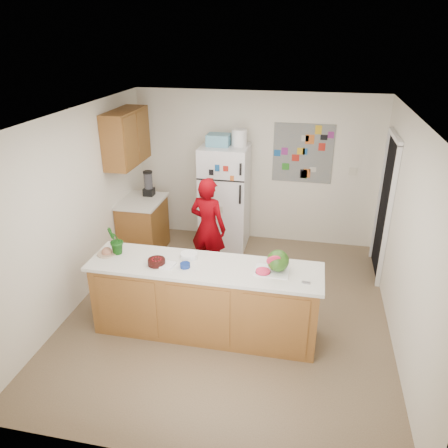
% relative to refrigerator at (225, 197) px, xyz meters
% --- Properties ---
extents(floor, '(4.00, 4.50, 0.02)m').
position_rel_refrigerator_xyz_m(floor, '(0.45, -1.88, -0.86)').
color(floor, brown).
rests_on(floor, ground).
extents(wall_back, '(4.00, 0.02, 2.50)m').
position_rel_refrigerator_xyz_m(wall_back, '(0.45, 0.38, 0.40)').
color(wall_back, beige).
rests_on(wall_back, ground).
extents(wall_left, '(0.02, 4.50, 2.50)m').
position_rel_refrigerator_xyz_m(wall_left, '(-1.56, -1.88, 0.40)').
color(wall_left, beige).
rests_on(wall_left, ground).
extents(wall_right, '(0.02, 4.50, 2.50)m').
position_rel_refrigerator_xyz_m(wall_right, '(2.46, -1.88, 0.40)').
color(wall_right, beige).
rests_on(wall_right, ground).
extents(ceiling, '(4.00, 4.50, 0.02)m').
position_rel_refrigerator_xyz_m(ceiling, '(0.45, -1.88, 1.66)').
color(ceiling, white).
rests_on(ceiling, wall_back).
extents(doorway, '(0.03, 0.85, 2.04)m').
position_rel_refrigerator_xyz_m(doorway, '(2.44, -0.43, 0.17)').
color(doorway, black).
rests_on(doorway, ground).
extents(peninsula_base, '(2.60, 0.62, 0.88)m').
position_rel_refrigerator_xyz_m(peninsula_base, '(0.25, -2.38, -0.41)').
color(peninsula_base, brown).
rests_on(peninsula_base, floor).
extents(peninsula_top, '(2.68, 0.70, 0.04)m').
position_rel_refrigerator_xyz_m(peninsula_top, '(0.25, -2.38, 0.05)').
color(peninsula_top, silver).
rests_on(peninsula_top, peninsula_base).
extents(side_counter_base, '(0.60, 0.80, 0.86)m').
position_rel_refrigerator_xyz_m(side_counter_base, '(-1.24, -0.53, -0.42)').
color(side_counter_base, brown).
rests_on(side_counter_base, floor).
extents(side_counter_top, '(0.64, 0.84, 0.04)m').
position_rel_refrigerator_xyz_m(side_counter_top, '(-1.24, -0.53, 0.03)').
color(side_counter_top, silver).
rests_on(side_counter_top, side_counter_base).
extents(upper_cabinets, '(0.35, 1.00, 0.80)m').
position_rel_refrigerator_xyz_m(upper_cabinets, '(-1.37, -0.58, 1.05)').
color(upper_cabinets, brown).
rests_on(upper_cabinets, wall_left).
extents(refrigerator, '(0.75, 0.70, 1.70)m').
position_rel_refrigerator_xyz_m(refrigerator, '(0.00, 0.00, 0.00)').
color(refrigerator, silver).
rests_on(refrigerator, floor).
extents(fridge_top_bin, '(0.35, 0.28, 0.18)m').
position_rel_refrigerator_xyz_m(fridge_top_bin, '(-0.10, 0.00, 0.94)').
color(fridge_top_bin, '#5999B2').
rests_on(fridge_top_bin, refrigerator).
extents(photo_collage, '(0.95, 0.01, 0.95)m').
position_rel_refrigerator_xyz_m(photo_collage, '(1.20, 0.36, 0.70)').
color(photo_collage, slate).
rests_on(photo_collage, wall_back).
extents(person, '(0.62, 0.48, 1.50)m').
position_rel_refrigerator_xyz_m(person, '(-0.04, -1.02, -0.10)').
color(person, '#6D0006').
rests_on(person, floor).
extents(blender_appliance, '(0.14, 0.14, 0.38)m').
position_rel_refrigerator_xyz_m(blender_appliance, '(-1.19, -0.30, 0.24)').
color(blender_appliance, black).
rests_on(blender_appliance, side_counter_top).
extents(cutting_board, '(0.38, 0.29, 0.01)m').
position_rel_refrigerator_xyz_m(cutting_board, '(1.02, -2.37, 0.08)').
color(cutting_board, silver).
rests_on(cutting_board, peninsula_top).
extents(watermelon, '(0.24, 0.24, 0.24)m').
position_rel_refrigerator_xyz_m(watermelon, '(1.08, -2.35, 0.20)').
color(watermelon, '#285116').
rests_on(watermelon, cutting_board).
extents(watermelon_slice, '(0.16, 0.16, 0.02)m').
position_rel_refrigerator_xyz_m(watermelon_slice, '(0.92, -2.42, 0.09)').
color(watermelon_slice, '#D91441').
rests_on(watermelon_slice, cutting_board).
extents(cherry_bowl, '(0.24, 0.24, 0.07)m').
position_rel_refrigerator_xyz_m(cherry_bowl, '(-0.28, -2.47, 0.11)').
color(cherry_bowl, black).
rests_on(cherry_bowl, peninsula_top).
extents(white_bowl, '(0.24, 0.24, 0.06)m').
position_rel_refrigerator_xyz_m(white_bowl, '(0.03, -2.24, 0.10)').
color(white_bowl, silver).
rests_on(white_bowl, peninsula_top).
extents(cobalt_bowl, '(0.12, 0.12, 0.05)m').
position_rel_refrigerator_xyz_m(cobalt_bowl, '(0.05, -2.47, 0.10)').
color(cobalt_bowl, navy).
rests_on(cobalt_bowl, peninsula_top).
extents(plate, '(0.27, 0.27, 0.02)m').
position_rel_refrigerator_xyz_m(plate, '(-0.95, -2.35, 0.08)').
color(plate, beige).
rests_on(plate, peninsula_top).
extents(paper_towel, '(0.22, 0.20, 0.02)m').
position_rel_refrigerator_xyz_m(paper_towel, '(-0.18, -2.47, 0.08)').
color(paper_towel, white).
rests_on(paper_towel, peninsula_top).
extents(keys, '(0.09, 0.05, 0.01)m').
position_rel_refrigerator_xyz_m(keys, '(1.39, -2.53, 0.08)').
color(keys, gray).
rests_on(keys, peninsula_top).
extents(potted_plant, '(0.19, 0.22, 0.35)m').
position_rel_refrigerator_xyz_m(potted_plant, '(-0.84, -2.33, 0.25)').
color(potted_plant, '#104713').
rests_on(potted_plant, peninsula_top).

